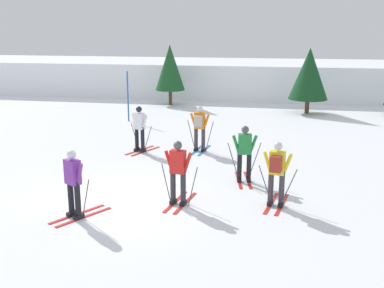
% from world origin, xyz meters
% --- Properties ---
extents(ground_plane, '(120.00, 120.00, 0.00)m').
position_xyz_m(ground_plane, '(0.00, 0.00, 0.00)').
color(ground_plane, white).
extents(far_snow_ridge, '(80.00, 7.68, 2.20)m').
position_xyz_m(far_snow_ridge, '(0.00, 21.06, 1.10)').
color(far_snow_ridge, white).
rests_on(far_snow_ridge, ground).
extents(skier_white, '(0.97, 1.62, 1.71)m').
position_xyz_m(skier_white, '(-1.01, 4.87, 0.92)').
color(skier_white, red).
rests_on(skier_white, ground).
extents(skier_red, '(1.00, 1.64, 1.71)m').
position_xyz_m(skier_red, '(1.52, -0.01, 0.92)').
color(skier_red, red).
rests_on(skier_red, ground).
extents(skier_purple, '(1.13, 1.57, 1.71)m').
position_xyz_m(skier_purple, '(-0.74, -1.32, 0.92)').
color(skier_purple, red).
rests_on(skier_purple, ground).
extents(skier_orange, '(1.00, 1.63, 1.71)m').
position_xyz_m(skier_orange, '(1.14, 5.33, 0.96)').
color(skier_orange, '#237AC6').
rests_on(skier_orange, ground).
extents(skier_yellow, '(0.99, 1.64, 1.71)m').
position_xyz_m(skier_yellow, '(4.01, 0.34, 0.95)').
color(skier_yellow, red).
rests_on(skier_yellow, ground).
extents(skier_green, '(0.99, 1.64, 1.71)m').
position_xyz_m(skier_green, '(3.05, 2.15, 0.92)').
color(skier_green, red).
rests_on(skier_green, ground).
extents(trail_marker_pole, '(0.07, 0.07, 2.44)m').
position_xyz_m(trail_marker_pole, '(-3.28, 10.33, 1.22)').
color(trail_marker_pole, '#1E56AD').
rests_on(trail_marker_pole, ground).
extents(conifer_far_right, '(1.74, 1.74, 3.53)m').
position_xyz_m(conifer_far_right, '(-2.41, 15.54, 2.20)').
color(conifer_far_right, '#513823').
rests_on(conifer_far_right, ground).
extents(conifer_far_centre, '(2.07, 2.07, 3.46)m').
position_xyz_m(conifer_far_centre, '(5.45, 14.21, 2.11)').
color(conifer_far_centre, '#513823').
rests_on(conifer_far_centre, ground).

